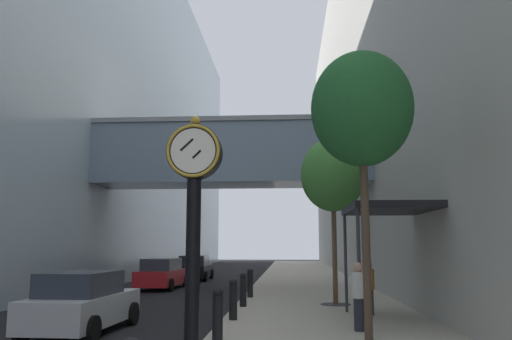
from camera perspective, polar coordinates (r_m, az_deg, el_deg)
The scene contains 17 objects.
ground_plane at distance 28.90m, azimuth -0.24°, elevation -12.97°, with size 110.00×110.00×0.00m, color black.
sidewalk_right at distance 31.83m, azimuth 5.79°, elevation -12.39°, with size 6.13×80.00×0.14m, color #BCB29E.
building_block_left at distance 36.53m, azimuth -19.99°, elevation 9.68°, with size 23.43×80.00×26.76m.
building_block_right at distance 34.73m, azimuth 18.24°, elevation 10.65°, with size 9.00×80.00×26.78m.
street_clock at distance 7.74m, azimuth -7.08°, elevation -7.43°, with size 0.84×0.55×4.11m.
bollard_third at distance 11.95m, azimuth -4.33°, elevation -15.66°, with size 0.25×0.25×1.18m.
bollard_fourth at distance 15.13m, azimuth -2.58°, elevation -14.16°, with size 0.25×0.25×1.18m.
bollard_fifth at distance 18.32m, azimuth -1.45°, elevation -13.18°, with size 0.25×0.25×1.18m.
bollard_sixth at distance 21.53m, azimuth -0.67°, elevation -12.48°, with size 0.25×0.25×1.18m.
street_tree_near at distance 11.75m, azimuth 11.80°, elevation 6.57°, with size 2.28×2.28×6.48m.
street_tree_mid_near at distance 19.23m, azimuth 8.63°, elevation -0.60°, with size 2.41×2.41×6.13m.
pedestrian_walking at distance 16.50m, azimuth 12.58°, elevation -12.68°, with size 0.47×0.47×1.62m.
pedestrian_by_clock at distance 13.39m, azimuth 11.44°, elevation -13.53°, with size 0.46×0.46×1.69m.
storefront_awning at distance 15.61m, azimuth 14.49°, elevation -4.44°, with size 2.40×3.60×3.30m.
car_red_near at distance 27.71m, azimuth -10.50°, elevation -11.41°, with size 2.09×4.68×1.59m.
car_silver_mid at distance 14.46m, azimuth -18.94°, elevation -13.94°, with size 2.06×4.12×1.58m.
car_black_far at distance 34.32m, azimuth -6.90°, elevation -10.89°, with size 2.14×4.56×1.61m.
Camera 1 is at (1.98, -1.74, 2.25)m, focal length 35.59 mm.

